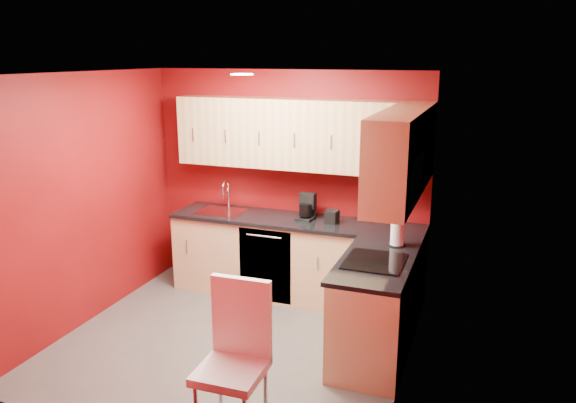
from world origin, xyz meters
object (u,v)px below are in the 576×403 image
Objects in this scene: microwave at (392,179)px; sink at (222,208)px; coffee_maker at (306,207)px; dining_chair at (231,363)px; napkin_holder at (332,217)px; paper_towel at (397,231)px.

microwave is 2.43m from sink.
dining_chair is at bearing -80.22° from coffee_maker.
napkin_holder is at bearing 128.21° from microwave.
microwave is 5.56× the size of napkin_holder.
sink reaches higher than napkin_holder.
coffee_maker is 1.19m from paper_towel.
napkin_holder is at bearing 87.46° from dining_chair.
coffee_maker is (1.01, 0.01, 0.11)m from sink.
dining_chair is (1.26, -2.40, -0.38)m from sink.
coffee_maker is 0.31m from napkin_holder.
sink reaches higher than coffee_maker.
sink is at bearing 179.62° from napkin_holder.
dining_chair is at bearing -113.45° from paper_towel.
coffee_maker is 2.48m from dining_chair.
microwave is 0.68× the size of dining_chair.
sink is 3.80× the size of napkin_holder.
sink is at bearing 154.40° from microwave.
dining_chair is (-0.82, -1.90, -0.49)m from paper_towel.
coffee_maker reaches higher than dining_chair.
paper_towel is 2.13m from dining_chair.
coffee_maker is (-1.09, 1.02, -0.61)m from microwave.
paper_towel is at bearing -21.77° from coffee_maker.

